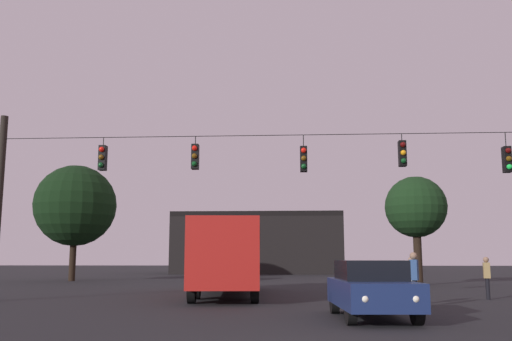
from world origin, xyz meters
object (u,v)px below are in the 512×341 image
Objects in this scene: tree_behind_building at (75,206)px; city_bus at (227,251)px; car_far_left at (233,269)px; pedestrian_crossing_left at (487,275)px; pedestrian_crossing_center at (412,278)px; pedestrian_crossing_right at (414,276)px; tree_left_silhouette at (416,208)px; car_near_right at (371,288)px.

city_bus is at bearing -49.04° from tree_behind_building.
city_bus is at bearing -85.14° from car_far_left.
city_bus is 10.49m from pedestrian_crossing_left.
city_bus reaches higher than pedestrian_crossing_center.
city_bus is 8.76m from pedestrian_crossing_right.
tree_behind_building is at bearing 168.49° from tree_left_silhouette.
car_far_left is 2.74× the size of pedestrian_crossing_center.
car_near_right is 3.78m from pedestrian_crossing_right.
car_near_right is 29.18m from tree_behind_building.
city_bus is 19.19m from tree_behind_building.
car_far_left is 2.73× the size of pedestrian_crossing_left.
pedestrian_crossing_right is at bearing -46.16° from tree_behind_building.
tree_left_silhouette is at bearing -33.47° from car_far_left.
pedestrian_crossing_center is 1.10m from pedestrian_crossing_right.
car_far_left is at bearing 121.70° from pedestrian_crossing_left.
tree_left_silhouette is at bearing 90.30° from pedestrian_crossing_left.
tree_behind_building reaches higher than city_bus.
tree_left_silhouette is (3.41, 14.17, 3.65)m from pedestrian_crossing_center.
tree_behind_building is (-19.23, 18.78, 4.32)m from pedestrian_crossing_center.
pedestrian_crossing_left is (10.31, -1.68, -0.95)m from city_bus.
pedestrian_crossing_center is 0.92× the size of pedestrian_crossing_right.
tree_behind_building reaches higher than pedestrian_crossing_left.
city_bus is 10.16m from car_near_right.
city_bus is 2.53× the size of car_near_right.
tree_behind_building is at bearing 133.84° from pedestrian_crossing_right.
pedestrian_crossing_right is (-3.62, -3.91, 0.09)m from pedestrian_crossing_left.
tree_left_silhouette reaches higher than pedestrian_crossing_center.
car_near_right is 2.72× the size of pedestrian_crossing_left.
tree_behind_building is (-10.91, -3.14, 4.43)m from car_far_left.
pedestrian_crossing_left reaches higher than car_far_left.
pedestrian_crossing_right is at bearing -98.28° from pedestrian_crossing_center.
car_near_right is at bearing -114.79° from pedestrian_crossing_center.
pedestrian_crossing_center is (8.32, -21.93, 0.12)m from car_far_left.
pedestrian_crossing_right is (8.17, -23.01, 0.21)m from car_far_left.
pedestrian_crossing_right is 0.22× the size of tree_behind_building.
pedestrian_crossing_left is 0.20× the size of tree_behind_building.
car_far_left is 2.51× the size of pedestrian_crossing_right.
city_bus is at bearing 170.76° from pedestrian_crossing_left.
pedestrian_crossing_left is 0.92× the size of pedestrian_crossing_right.
pedestrian_crossing_center is at bearing 81.72° from pedestrian_crossing_right.
car_near_right is 0.69× the size of tree_left_silhouette.
pedestrian_crossing_center is (-3.47, -2.83, -0.00)m from pedestrian_crossing_left.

